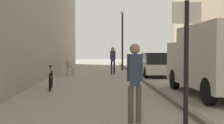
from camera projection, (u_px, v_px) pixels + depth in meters
ground_plane at (114, 83)px, 13.49m from camera, size 80.00×80.00×0.00m
kerb_strip at (146, 82)px, 13.55m from camera, size 0.16×40.00×0.12m
pedestrian_main_foreground at (113, 59)px, 18.63m from camera, size 0.36×0.24×1.81m
pedestrian_mid_block at (135, 77)px, 6.04m from camera, size 0.34×0.22×1.72m
delivery_van at (214, 59)px, 9.74m from camera, size 2.06×5.03×2.42m
parked_car at (156, 64)px, 17.50m from camera, size 1.87×4.22×1.45m
street_sign_post at (186, 52)px, 5.78m from camera, size 0.60×0.10×2.60m
lamp_post at (122, 36)px, 22.48m from camera, size 0.28×0.28×4.76m
bicycle_leaning at (51, 80)px, 11.34m from camera, size 0.26×1.77×0.98m
cafe_chair_near_window at (70, 67)px, 17.56m from camera, size 0.62×0.62×0.94m
cafe_chair_by_doorway at (68, 66)px, 18.79m from camera, size 0.47×0.47×0.94m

